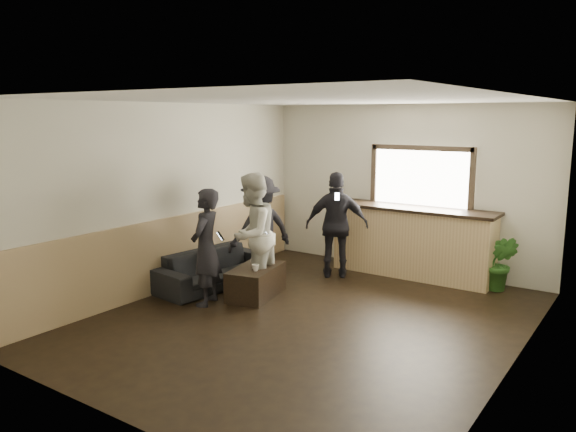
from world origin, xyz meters
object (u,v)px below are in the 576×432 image
Objects in this scene: coffee_table at (256,282)px; person_a at (206,247)px; person_c at (260,230)px; person_d at (337,225)px; sofa at (215,268)px; cup_b at (255,268)px; potted_plant at (501,263)px; person_b at (252,235)px; cup_a at (255,261)px; bar_counter at (413,237)px.

coffee_table is 0.60× the size of person_a.
person_d is (0.85, 0.93, 0.02)m from person_c.
sofa is 1.95× the size of coffee_table.
cup_b is 0.12× the size of potted_plant.
coffee_table is at bearing 126.36° from cup_b.
cup_b is at bearing 117.15° from person_a.
cup_b is 0.50m from person_b.
cup_a is at bearing -74.66° from sofa.
sofa is 2.25× the size of potted_plant.
sofa is 1.06× the size of person_b.
bar_counter is 2.83m from cup_b.
coffee_table is 0.33m from cup_b.
cup_b is at bearing 49.01° from person_d.
bar_counter reaches higher than person_b.
coffee_table is at bearing -122.17° from bar_counter.
person_d is at bearing 159.45° from person_c.
bar_counter is 1.65× the size of person_a.
sofa is at bearing -171.84° from cup_a.
cup_b is at bearing -53.64° from coffee_table.
person_b is 1.07× the size of person_c.
person_b is at bearing 137.19° from cup_b.
person_a is (-3.23, -2.94, 0.39)m from potted_plant.
sofa is 16.46× the size of cup_a.
bar_counter is 2.78m from coffee_table.
person_a is 0.75m from person_b.
person_d is at bearing -33.46° from sofa.
cup_a is 0.07× the size of person_c.
person_b is at bearing 161.75° from coffee_table.
person_b reaches higher than cup_b.
potted_plant is (2.76, 2.44, -0.06)m from cup_b.
person_a is 0.97× the size of person_c.
bar_counter is 2.78m from person_b.
bar_counter is 3.26m from sofa.
coffee_table is 1.15× the size of potted_plant.
potted_plant is at bearing 38.36° from coffee_table.
person_d is at bearing 67.05° from cup_a.
bar_counter is at bearing 178.15° from potted_plant.
person_a is 2.36m from person_d.
cup_a is 0.07× the size of person_a.
potted_plant is at bearing 41.44° from cup_b.
person_c is 0.98× the size of person_d.
coffee_table is 8.43× the size of cup_a.
potted_plant is 0.50× the size of person_c.
coffee_table is 9.68× the size of cup_b.
person_b reaches higher than coffee_table.
person_d reaches higher than cup_b.
coffee_table is at bearing 60.91° from person_b.
person_b reaches higher than person_d.
person_c is (-3.26, -1.66, 0.42)m from potted_plant.
bar_counter reaches higher than sofa.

